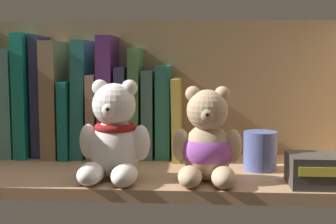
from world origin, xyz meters
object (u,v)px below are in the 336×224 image
teddy_bear_smaller (207,144)px  book_2 (29,95)px  book_12 (164,111)px  book_11 (149,114)px  book_13 (177,118)px  book_6 (84,99)px  book_5 (71,118)px  teddy_bear_larger (114,137)px  book_1 (13,102)px  book_3 (42,96)px  pillar_candle (260,151)px  book_8 (110,97)px  book_4 (57,99)px  book_9 (124,112)px  book_7 (97,115)px  book_10 (136,103)px  small_product_box (324,170)px

teddy_bear_smaller → book_2: bearing=151.3°
book_2 → book_12: book_2 is taller
book_11 → book_13: (5.74, 0.00, -0.72)cm
book_6 → book_12: size_ratio=1.27×
book_5 → teddy_bear_larger: teddy_bear_larger is taller
book_1 → book_3: (6.28, 0.00, 1.27)cm
book_1 → teddy_bear_larger: book_1 is taller
book_13 → pillar_candle: bearing=-35.5°
book_8 → book_13: 14.38cm
book_3 → book_5: (5.99, -0.00, -4.50)cm
teddy_bear_larger → pillar_candle: size_ratio=2.37×
book_4 → book_11: 19.40cm
book_6 → book_11: bearing=0.0°
book_1 → book_11: size_ratio=1.25×
book_5 → book_9: (11.10, 0.00, 1.41)cm
teddy_bear_smaller → book_5: bearing=144.3°
book_7 → teddy_bear_smaller: (22.41, -20.02, -2.25)cm
book_5 → book_8: bearing=0.0°
book_7 → teddy_bear_smaller: book_7 is taller
book_9 → book_7: bearing=180.0°
book_7 → book_10: (8.19, -0.00, 2.63)cm
book_5 → book_13: 21.98cm
book_12 → teddy_bear_larger: size_ratio=1.12×
book_10 → teddy_bear_smaller: size_ratio=1.42×
book_7 → book_4: bearing=180.0°
book_8 → pillar_candle: 32.40cm
book_12 → book_7: bearing=180.0°
book_5 → book_8: 9.36cm
book_13 → book_12: bearing=-180.0°
book_5 → teddy_bear_smaller: teddy_bear_smaller is taller
book_2 → book_6: bearing=0.0°
book_10 → teddy_bear_larger: (-1.03, -19.89, -3.94)cm
book_5 → book_6: size_ratio=0.65×
book_6 → book_9: 8.79cm
pillar_candle → small_product_box: 13.60cm
book_7 → book_9: 5.73cm
book_7 → book_8: 4.73cm
book_6 → teddy_bear_larger: size_ratio=1.43×
book_2 → book_1: bearing=180.0°
book_5 → book_13: (21.98, 0.00, 0.31)cm
book_3 → book_6: size_ratio=1.04×
book_4 → book_5: (2.92, -0.00, -4.00)cm
book_7 → pillar_candle: size_ratio=2.40×
book_3 → book_1: bearing=180.0°
book_9 → book_10: book_10 is taller
book_6 → teddy_bear_larger: bearing=-63.6°
book_3 → book_10: bearing=-0.0°
book_6 → book_13: book_6 is taller
book_10 → book_13: (8.36, 0.00, -2.97)cm
book_1 → book_3: size_ratio=0.90×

